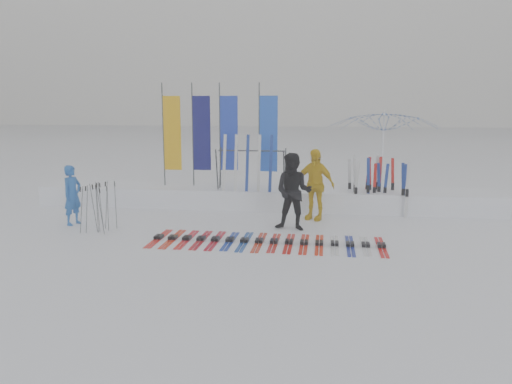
# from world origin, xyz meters

# --- Properties ---
(ground) EXTENTS (120.00, 120.00, 0.00)m
(ground) POSITION_xyz_m (0.00, 0.00, 0.00)
(ground) COLOR white
(ground) RESTS_ON ground
(snow_bank) EXTENTS (14.00, 1.60, 0.60)m
(snow_bank) POSITION_xyz_m (0.00, 4.60, 0.30)
(snow_bank) COLOR white
(snow_bank) RESTS_ON ground
(person_blue) EXTENTS (0.53, 0.66, 1.58)m
(person_blue) POSITION_xyz_m (-4.69, 1.63, 0.79)
(person_blue) COLOR #1D55AB
(person_blue) RESTS_ON ground
(person_black) EXTENTS (1.05, 0.88, 1.96)m
(person_black) POSITION_xyz_m (1.11, 1.87, 0.98)
(person_black) COLOR black
(person_black) RESTS_ON ground
(person_yellow) EXTENTS (1.24, 0.89, 1.96)m
(person_yellow) POSITION_xyz_m (1.61, 3.11, 0.98)
(person_yellow) COLOR gold
(person_yellow) RESTS_ON ground
(tent_canopy) EXTENTS (3.80, 3.86, 3.04)m
(tent_canopy) POSITION_xyz_m (3.62, 5.23, 1.52)
(tent_canopy) COLOR white
(tent_canopy) RESTS_ON ground
(ski_row) EXTENTS (5.33, 1.69, 0.07)m
(ski_row) POSITION_xyz_m (0.59, 0.56, 0.03)
(ski_row) COLOR red
(ski_row) RESTS_ON ground
(pole_cluster) EXTENTS (0.75, 0.83, 1.26)m
(pole_cluster) POSITION_xyz_m (-3.69, 1.06, 0.61)
(pole_cluster) COLOR #595B60
(pole_cluster) RESTS_ON ground
(feather_flags) EXTENTS (3.61, 0.22, 3.20)m
(feather_flags) POSITION_xyz_m (-1.48, 4.75, 2.24)
(feather_flags) COLOR #383A3F
(feather_flags) RESTS_ON ground
(ski_rack) EXTENTS (2.04, 0.80, 1.23)m
(ski_rack) POSITION_xyz_m (-0.31, 4.20, 1.38)
(ski_rack) COLOR #383A3F
(ski_rack) RESTS_ON ground
(upright_skis) EXTENTS (1.62, 1.15, 1.66)m
(upright_skis) POSITION_xyz_m (3.37, 4.29, 0.78)
(upright_skis) COLOR navy
(upright_skis) RESTS_ON ground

